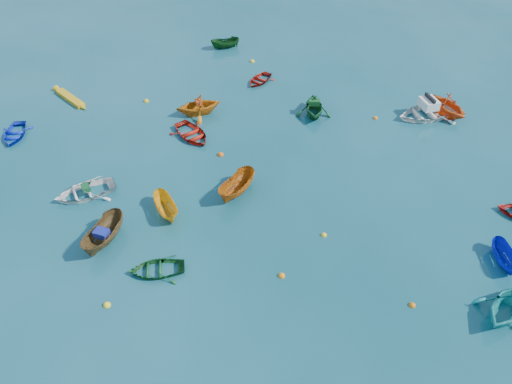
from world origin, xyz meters
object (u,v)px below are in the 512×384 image
Objects in this scene: dinghy_blue_sw at (15,136)px; kayak_yellow at (71,100)px; dinghy_white_near at (86,195)px; motorboat_white at (425,116)px.

dinghy_blue_sw is 0.73× the size of kayak_yellow.
dinghy_blue_sw is at bearing -160.31° from dinghy_white_near.
dinghy_white_near is at bearing -115.88° from kayak_yellow.
dinghy_blue_sw is 27.14m from motorboat_white.
motorboat_white reaches higher than dinghy_blue_sw.
dinghy_white_near is 10.73m from kayak_yellow.
dinghy_white_near is (8.23, -0.59, 0.00)m from dinghy_blue_sw.
dinghy_blue_sw is at bearing -163.73° from kayak_yellow.
motorboat_white is at bearing 83.76° from dinghy_white_near.
kayak_yellow is (-0.98, 4.93, 0.00)m from dinghy_blue_sw.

